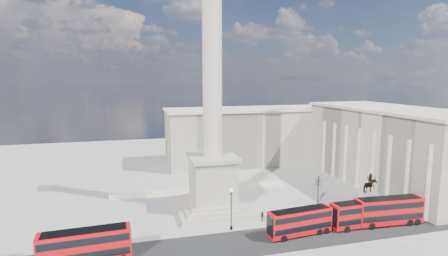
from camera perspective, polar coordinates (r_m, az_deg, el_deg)
name	(u,v)px	position (r m, az deg, el deg)	size (l,w,h in m)	color
ground	(219,219)	(65.77, -0.82, -14.68)	(180.00, 180.00, 0.00)	#9E9C96
asphalt_road	(265,240)	(58.50, 6.70, -17.76)	(120.00, 9.00, 0.01)	#252525
nelsons_column	(212,145)	(66.69, -1.89, -2.75)	(14.00, 14.00, 49.85)	#A49E89
balustrade_wall	(202,190)	(80.22, -3.65, -10.01)	(40.00, 0.60, 1.10)	beige
building_east	(391,147)	(92.56, 25.63, -2.75)	(19.00, 46.00, 18.60)	beige
building_northeast	(251,135)	(106.14, 4.38, -1.21)	(51.00, 17.00, 16.60)	beige
red_bus_a	(86,246)	(54.11, -21.60, -17.52)	(12.30, 3.50, 4.93)	#B4090E
red_bus_b	(300,222)	(60.21, 12.33, -14.69)	(11.16, 3.63, 4.45)	#B4090E
red_bus_c	(389,211)	(68.98, 25.33, -12.09)	(12.25, 3.55, 4.91)	#B4090E
red_bus_d	(362,213)	(66.30, 21.62, -12.85)	(11.37, 2.97, 4.58)	#B4090E
victorian_lamp	(231,206)	(60.22, 1.20, -12.55)	(0.62, 0.62, 7.19)	black
equestrian_statue	(369,200)	(72.89, 22.55, -10.76)	(3.70, 2.77, 7.78)	beige
bare_tree_near	(371,180)	(72.41, 22.87, -7.85)	(1.85, 1.85, 8.08)	#332319
bare_tree_mid	(318,181)	(74.47, 15.17, -8.29)	(1.61, 1.61, 6.11)	#332319
bare_tree_far	(374,158)	(91.80, 23.27, -4.58)	(1.97, 1.97, 8.06)	#332319
pedestrian_walking	(330,208)	(71.53, 16.85, -12.38)	(0.63, 0.41, 1.72)	#222822
pedestrian_standing	(392,211)	(74.30, 25.77, -12.11)	(0.80, 0.62, 1.64)	#222822
pedestrian_crossing	(262,216)	(64.94, 6.30, -14.12)	(1.13, 0.47, 1.93)	#222822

